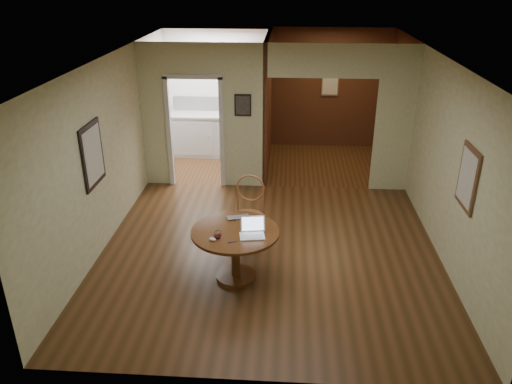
# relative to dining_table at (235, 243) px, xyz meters

# --- Properties ---
(floor) EXTENTS (5.00, 5.00, 0.00)m
(floor) POSITION_rel_dining_table_xyz_m (0.42, 0.65, -0.54)
(floor) COLOR #422912
(floor) RESTS_ON ground
(room_shell) EXTENTS (5.20, 7.50, 5.00)m
(room_shell) POSITION_rel_dining_table_xyz_m (-0.05, 3.75, 0.74)
(room_shell) COLOR white
(room_shell) RESTS_ON ground
(dining_table) EXTENTS (1.17, 1.17, 0.73)m
(dining_table) POSITION_rel_dining_table_xyz_m (0.00, 0.00, 0.00)
(dining_table) COLOR #5E2F17
(dining_table) RESTS_ON ground
(chair) EXTENTS (0.54, 0.54, 1.11)m
(chair) POSITION_rel_dining_table_xyz_m (0.11, 0.91, 0.08)
(chair) COLOR #9E5938
(chair) RESTS_ON ground
(open_laptop) EXTENTS (0.35, 0.32, 0.22)m
(open_laptop) POSITION_rel_dining_table_xyz_m (0.23, -0.08, 0.25)
(open_laptop) COLOR white
(open_laptop) RESTS_ON dining_table
(closed_laptop) EXTENTS (0.35, 0.28, 0.02)m
(closed_laptop) POSITION_rel_dining_table_xyz_m (0.02, 0.32, 0.20)
(closed_laptop) COLOR #A8A8AD
(closed_laptop) RESTS_ON dining_table
(mouse) EXTENTS (0.11, 0.08, 0.04)m
(mouse) POSITION_rel_dining_table_xyz_m (-0.26, -0.28, 0.21)
(mouse) COLOR white
(mouse) RESTS_ON dining_table
(wine_glass) EXTENTS (0.10, 0.10, 0.11)m
(wine_glass) POSITION_rel_dining_table_xyz_m (-0.20, -0.22, 0.24)
(wine_glass) COLOR white
(wine_glass) RESTS_ON dining_table
(pen) EXTENTS (0.12, 0.06, 0.01)m
(pen) POSITION_rel_dining_table_xyz_m (0.00, -0.31, 0.19)
(pen) COLOR navy
(pen) RESTS_ON dining_table
(kitchen_cabinet) EXTENTS (2.06, 0.60, 0.94)m
(kitchen_cabinet) POSITION_rel_dining_table_xyz_m (-0.93, 4.85, -0.07)
(kitchen_cabinet) COLOR silver
(kitchen_cabinet) RESTS_ON ground
(grocery_bag) EXTENTS (0.34, 0.31, 0.28)m
(grocery_bag) POSITION_rel_dining_table_xyz_m (-0.13, 4.85, 0.54)
(grocery_bag) COLOR beige
(grocery_bag) RESTS_ON kitchen_cabinet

